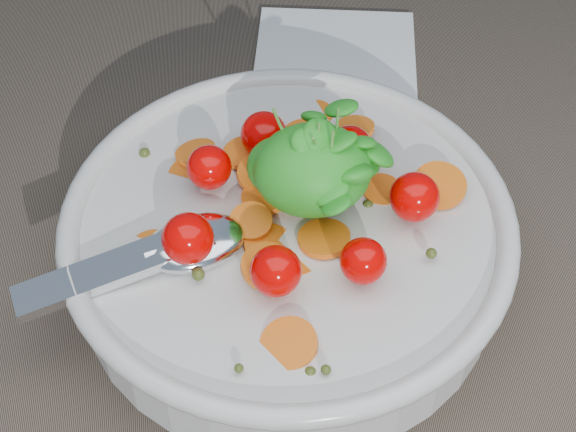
{
  "coord_description": "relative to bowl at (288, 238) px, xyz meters",
  "views": [
    {
      "loc": [
        -0.04,
        -0.35,
        0.49
      ],
      "look_at": [
        -0.01,
        0.03,
        0.06
      ],
      "focal_mm": 55.0,
      "sensor_mm": 36.0,
      "label": 1
    }
  ],
  "objects": [
    {
      "name": "bowl",
      "position": [
        0.0,
        0.0,
        0.0
      ],
      "size": [
        0.32,
        0.3,
        0.13
      ],
      "color": "silver",
      "rests_on": "ground"
    },
    {
      "name": "napkin",
      "position": [
        0.06,
        0.23,
        -0.03
      ],
      "size": [
        0.15,
        0.14,
        0.01
      ],
      "primitive_type": "cube",
      "rotation": [
        0.0,
        0.0,
        -0.13
      ],
      "color": "white",
      "rests_on": "ground"
    },
    {
      "name": "ground",
      "position": [
        0.01,
        -0.03,
        -0.04
      ],
      "size": [
        6.0,
        6.0,
        0.0
      ],
      "primitive_type": "plane",
      "color": "brown",
      "rests_on": "ground"
    }
  ]
}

